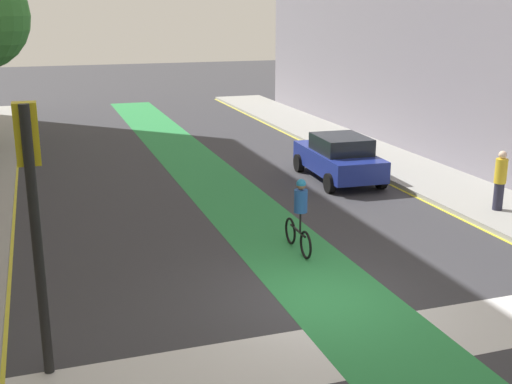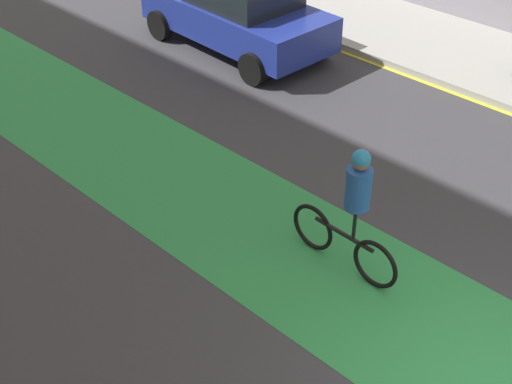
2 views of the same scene
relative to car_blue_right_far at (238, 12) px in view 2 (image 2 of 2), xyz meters
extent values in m
cube|color=navy|center=(0.00, 0.05, -0.13)|extent=(1.99, 4.28, 0.70)
cylinder|color=black|center=(-0.83, 1.56, -0.48)|extent=(0.25, 0.65, 0.64)
cylinder|color=black|center=(0.97, 1.47, -0.48)|extent=(0.25, 0.65, 0.64)
cylinder|color=black|center=(-0.96, -1.38, -0.48)|extent=(0.25, 0.65, 0.64)
cylinder|color=black|center=(0.83, -1.46, -0.48)|extent=(0.25, 0.65, 0.64)
torus|color=black|center=(-3.89, -5.36, -0.46)|extent=(0.08, 0.68, 0.68)
torus|color=black|center=(-3.92, -6.41, -0.46)|extent=(0.08, 0.68, 0.68)
cylinder|color=black|center=(-3.91, -5.89, -0.28)|extent=(0.08, 0.95, 0.06)
cylinder|color=black|center=(-3.91, -6.04, -0.01)|extent=(0.05, 0.05, 0.50)
cylinder|color=#2659B2|center=(-3.91, -6.04, 0.51)|extent=(0.32, 0.32, 0.55)
sphere|color=#8C6647|center=(-3.91, -6.04, 0.90)|extent=(0.22, 0.22, 0.22)
sphere|color=#268CCC|center=(-3.91, -6.04, 0.94)|extent=(0.23, 0.23, 0.23)
camera|label=1|loc=(-9.63, -19.69, 4.91)|focal=45.66mm
camera|label=2|loc=(-9.78, -10.03, 5.45)|focal=49.91mm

